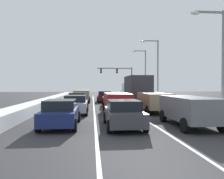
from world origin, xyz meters
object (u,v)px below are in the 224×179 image
Objects in this scene: sedan_black_center_lane_third at (112,100)px; suv_tan_left_lane_fourth at (82,95)px; box_truck_right_lane_third at (136,89)px; sedan_charcoal_center_lane_nearest at (123,114)px; sedan_green_right_lane_fourth at (127,96)px; traffic_light_gantry at (121,75)px; suv_tan_right_lane_second at (154,101)px; sedan_gray_left_lane_third at (77,99)px; sedan_maroon_center_lane_fourth at (104,96)px; sedan_silver_left_lane_second at (76,104)px; suv_red_center_lane_second at (117,101)px; street_lamp_right_near at (218,53)px; street_lamp_right_far at (144,70)px; suv_gray_right_lane_nearest at (189,108)px; street_lamp_right_mid at (156,65)px; sedan_navy_left_lane_nearest at (61,113)px.

suv_tan_left_lane_fourth is (-3.50, 6.14, 0.25)m from sedan_black_center_lane_third.
suv_tan_left_lane_fourth is at bearing 142.70° from box_truck_right_lane_third.
sedan_green_right_lane_fourth is at bearing 80.83° from sedan_charcoal_center_lane_nearest.
suv_tan_left_lane_fourth is 19.08m from traffic_light_gantry.
suv_tan_right_lane_second is 9.29m from sedan_gray_left_lane_third.
sedan_maroon_center_lane_fourth is (-3.53, -2.49, 0.00)m from sedan_green_right_lane_fourth.
sedan_maroon_center_lane_fourth and sedan_silver_left_lane_second have the same top height.
suv_red_center_lane_second is at bearing -88.32° from sedan_maroon_center_lane_fourth.
sedan_silver_left_lane_second is 0.57× the size of street_lamp_right_near.
sedan_maroon_center_lane_fourth is at bearing 93.63° from sedan_black_center_lane_third.
suv_tan_right_lane_second is 0.55× the size of street_lamp_right_far.
suv_gray_right_lane_nearest is 0.55× the size of street_lamp_right_far.
suv_tan_right_lane_second is at bearing -61.21° from suv_tan_left_lane_fourth.
sedan_green_right_lane_fourth is 0.57× the size of street_lamp_right_near.
street_lamp_right_near is (4.13, -2.73, 3.72)m from suv_tan_right_lane_second.
suv_gray_right_lane_nearest is at bearing -100.92° from street_lamp_right_mid.
street_lamp_right_near is at bearing -53.97° from suv_tan_left_lane_fourth.
street_lamp_right_near reaches higher than sedan_navy_left_lane_nearest.
sedan_navy_left_lane_nearest is (-3.45, -18.72, 0.00)m from sedan_maroon_center_lane_fourth.
street_lamp_right_mid is at bearing -90.94° from street_lamp_right_far.
sedan_green_right_lane_fourth and sedan_charcoal_center_lane_nearest have the same top height.
street_lamp_right_far is (4.38, 7.59, 4.51)m from sedan_green_right_lane_fourth.
suv_tan_left_lane_fourth reaches higher than sedan_charcoal_center_lane_nearest.
street_lamp_right_far reaches higher than suv_tan_right_lane_second.
suv_tan_left_lane_fourth is 15.98m from street_lamp_right_far.
sedan_maroon_center_lane_fourth is (-3.74, 19.32, -0.25)m from suv_gray_right_lane_nearest.
street_lamp_right_far is (7.91, 10.07, 4.51)m from sedan_maroon_center_lane_fourth.
suv_tan_left_lane_fourth is at bearing -166.59° from sedan_maroon_center_lane_fourth.
suv_tan_left_lane_fourth reaches higher than sedan_navy_left_lane_nearest.
box_truck_right_lane_third is at bearing -90.91° from sedan_green_right_lane_fourth.
sedan_navy_left_lane_nearest is at bearing -163.81° from street_lamp_right_near.
suv_gray_right_lane_nearest is at bearing -61.14° from sedan_gray_left_lane_third.
street_lamp_right_far reaches higher than sedan_green_right_lane_fourth.
box_truck_right_lane_third reaches higher than suv_red_center_lane_second.
sedan_gray_left_lane_third is 5.79m from suv_tan_left_lane_fourth.
suv_gray_right_lane_nearest is 12.88m from sedan_black_center_lane_third.
sedan_charcoal_center_lane_nearest is 22.69m from street_lamp_right_mid.
sedan_charcoal_center_lane_nearest is 6.50m from suv_red_center_lane_second.
street_lamp_right_near is (4.14, -17.98, 3.97)m from sedan_green_right_lane_fourth.
suv_tan_left_lane_fourth is (0.38, 17.99, 0.25)m from sedan_navy_left_lane_nearest.
sedan_maroon_center_lane_fourth is 13.58m from street_lamp_right_far.
sedan_charcoal_center_lane_nearest is at bearing -118.47° from suv_tan_right_lane_second.
suv_tan_right_lane_second is at bearing -74.48° from sedan_maroon_center_lane_fourth.
suv_tan_right_lane_second is 7.16m from box_truck_right_lane_third.
sedan_green_right_lane_fourth is 16.76m from sedan_silver_left_lane_second.
suv_tan_right_lane_second is at bearing -89.94° from sedan_green_right_lane_fourth.
sedan_silver_left_lane_second is (-3.04, 6.33, 0.00)m from sedan_charcoal_center_lane_nearest.
street_lamp_right_mid is 8.52m from street_lamp_right_far.
traffic_light_gantry reaches higher than box_truck_right_lane_third.
suv_gray_right_lane_nearest reaches higher than sedan_black_center_lane_third.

